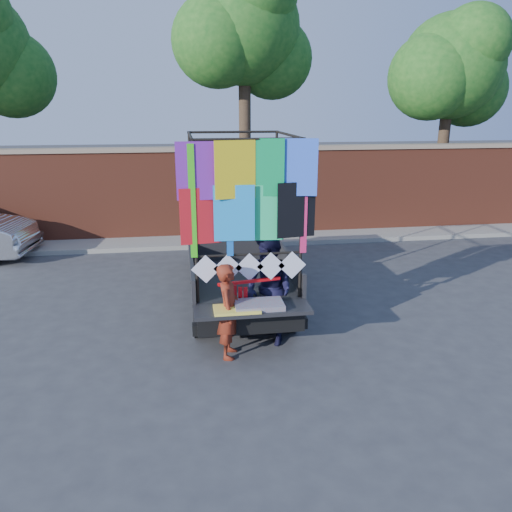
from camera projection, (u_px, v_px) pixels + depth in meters
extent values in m
plane|color=#38383A|center=(250.00, 344.00, 8.11)|extent=(90.00, 90.00, 0.00)
cube|color=brown|center=(216.00, 195.00, 14.37)|extent=(30.00, 0.35, 2.50)
cube|color=gray|center=(215.00, 149.00, 13.99)|extent=(30.00, 0.45, 0.12)
cube|color=gray|center=(219.00, 241.00, 14.05)|extent=(30.00, 1.20, 0.12)
sphere|color=#185619|center=(12.00, 75.00, 14.13)|extent=(2.40, 2.40, 2.40)
cylinder|color=#38281C|center=(245.00, 139.00, 15.22)|extent=(0.36, 0.36, 5.46)
sphere|color=#185619|center=(244.00, 28.00, 14.32)|extent=(3.20, 3.20, 3.20)
sphere|color=#185619|center=(272.00, 59.00, 15.05)|extent=(2.40, 2.40, 2.40)
sphere|color=#185619|center=(218.00, 41.00, 14.03)|extent=(2.60, 2.60, 2.60)
cylinder|color=#38281C|center=(442.00, 151.00, 16.28)|extent=(0.36, 0.36, 4.55)
sphere|color=#185619|center=(451.00, 67.00, 15.53)|extent=(3.20, 3.20, 3.20)
sphere|color=#185619|center=(468.00, 89.00, 16.22)|extent=(2.40, 2.40, 2.40)
sphere|color=#185619|center=(431.00, 77.00, 15.22)|extent=(2.60, 2.60, 2.60)
sphere|color=#185619|center=(474.00, 42.00, 14.82)|extent=(2.20, 2.20, 2.20)
cylinder|color=black|center=(195.00, 269.00, 10.79)|extent=(0.22, 0.65, 0.65)
cylinder|color=black|center=(200.00, 318.00, 8.29)|extent=(0.22, 0.65, 0.65)
cylinder|color=black|center=(264.00, 266.00, 11.00)|extent=(0.22, 0.65, 0.65)
cylinder|color=black|center=(290.00, 313.00, 8.51)|extent=(0.22, 0.65, 0.65)
cube|color=black|center=(237.00, 281.00, 9.55)|extent=(1.66, 4.10, 0.29)
cube|color=black|center=(241.00, 280.00, 8.78)|extent=(1.76, 2.25, 0.10)
cube|color=black|center=(192.00, 271.00, 8.59)|extent=(0.06, 2.25, 0.44)
cube|color=black|center=(289.00, 267.00, 8.84)|extent=(0.06, 2.25, 0.44)
cube|color=black|center=(234.00, 251.00, 9.76)|extent=(1.76, 0.06, 0.44)
cube|color=black|center=(230.00, 237.00, 10.65)|extent=(1.76, 1.56, 1.22)
cube|color=#8C9EAD|center=(232.00, 224.00, 10.12)|extent=(1.56, 0.06, 0.54)
cube|color=#8C9EAD|center=(226.00, 220.00, 11.28)|extent=(1.56, 0.10, 0.68)
cube|color=black|center=(225.00, 235.00, 11.73)|extent=(1.71, 0.88, 0.54)
cube|color=black|center=(252.00, 309.00, 7.48)|extent=(1.76, 0.54, 0.06)
cube|color=black|center=(250.00, 326.00, 7.80)|extent=(1.81, 0.15, 0.18)
cylinder|color=black|center=(195.00, 225.00, 7.33)|extent=(0.05, 0.05, 2.44)
cylinder|color=black|center=(191.00, 200.00, 9.27)|extent=(0.05, 0.05, 2.44)
cylinder|color=black|center=(301.00, 221.00, 7.55)|extent=(0.05, 0.05, 2.44)
cylinder|color=black|center=(276.00, 198.00, 9.50)|extent=(0.05, 0.05, 2.44)
cylinder|color=black|center=(249.00, 139.00, 7.09)|extent=(1.66, 0.04, 0.04)
cylinder|color=black|center=(233.00, 132.00, 9.03)|extent=(1.66, 0.04, 0.04)
cylinder|color=black|center=(190.00, 136.00, 7.94)|extent=(0.04, 2.10, 0.04)
cylinder|color=black|center=(289.00, 135.00, 8.17)|extent=(0.04, 2.10, 0.04)
cylinder|color=black|center=(249.00, 254.00, 7.58)|extent=(1.66, 0.04, 0.04)
cube|color=purple|center=(198.00, 171.00, 7.09)|extent=(0.61, 0.01, 0.83)
cube|color=yellow|center=(232.00, 171.00, 7.12)|extent=(0.61, 0.01, 0.83)
cube|color=#0B9F52|center=(266.00, 170.00, 7.23)|extent=(0.61, 0.01, 0.83)
cube|color=#3464F9|center=(299.00, 170.00, 7.26)|extent=(0.61, 0.01, 0.83)
cube|color=red|center=(199.00, 215.00, 7.27)|extent=(0.61, 0.01, 0.83)
cube|color=#1C9DFF|center=(233.00, 215.00, 7.31)|extent=(0.61, 0.01, 0.83)
cube|color=#27E085|center=(265.00, 213.00, 7.41)|extent=(0.61, 0.01, 0.83)
cube|color=black|center=(298.00, 213.00, 7.45)|extent=(0.61, 0.01, 0.83)
cube|color=#38D21A|center=(192.00, 202.00, 7.19)|extent=(0.10, 0.01, 1.66)
cube|color=#E42665|center=(305.00, 199.00, 7.42)|extent=(0.10, 0.01, 1.66)
cube|color=blue|center=(229.00, 201.00, 7.26)|extent=(0.10, 0.01, 1.66)
cube|color=white|center=(206.00, 269.00, 7.52)|extent=(0.44, 0.01, 0.44)
cube|color=white|center=(228.00, 268.00, 7.56)|extent=(0.44, 0.01, 0.44)
cube|color=white|center=(249.00, 267.00, 7.61)|extent=(0.44, 0.01, 0.44)
cube|color=white|center=(271.00, 266.00, 7.66)|extent=(0.44, 0.01, 0.44)
cube|color=white|center=(292.00, 265.00, 7.71)|extent=(0.44, 0.01, 0.44)
cube|color=red|center=(259.00, 305.00, 7.47)|extent=(0.73, 0.44, 0.08)
cube|color=#FDE750|center=(237.00, 309.00, 7.36)|extent=(0.68, 0.39, 0.04)
imported|color=maroon|center=(229.00, 311.00, 7.52)|extent=(0.46, 0.60, 1.49)
imported|color=black|center=(269.00, 290.00, 7.93)|extent=(1.06, 1.11, 1.81)
cube|color=red|center=(249.00, 281.00, 7.64)|extent=(0.99, 0.22, 0.04)
cube|color=red|center=(229.00, 302.00, 7.67)|extent=(0.06, 0.02, 0.58)
cube|color=red|center=(235.00, 303.00, 7.68)|extent=(0.06, 0.02, 0.58)
cube|color=red|center=(240.00, 304.00, 7.70)|extent=(0.06, 0.02, 0.58)
cube|color=red|center=(246.00, 305.00, 7.72)|extent=(0.06, 0.02, 0.58)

